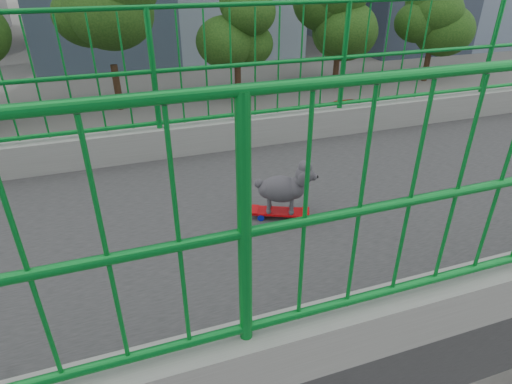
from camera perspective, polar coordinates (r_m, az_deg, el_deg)
name	(u,v)px	position (r m, az deg, el deg)	size (l,w,h in m)	color
road	(33,221)	(18.32, -27.72, -3.41)	(18.00, 90.00, 0.02)	black
street_trees	(57,37)	(29.11, -25.14, 18.31)	(5.30, 60.40, 7.26)	black
skateboard	(280,212)	(3.30, 3.24, -2.75)	(0.30, 0.46, 0.06)	red
poodle	(284,187)	(3.18, 3.81, 0.69)	(0.30, 0.44, 0.39)	#2B282D
car_4	(352,111)	(26.63, 12.80, 10.54)	(1.73, 4.30, 1.47)	red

